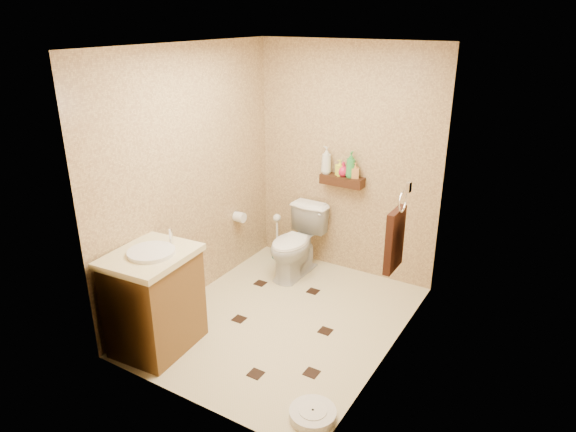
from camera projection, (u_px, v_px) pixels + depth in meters
The scene contains 19 objects.
ground at pixel (283, 320), 4.71m from camera, with size 2.50×2.50×0.00m, color beige.
wall_back at pixel (346, 162), 5.27m from camera, with size 2.00×0.04×2.40m, color tan.
wall_front at pixel (180, 252), 3.28m from camera, with size 2.00×0.04×2.40m, color tan.
wall_left at pixel (191, 178), 4.75m from camera, with size 0.04×2.50×2.40m, color tan.
wall_right at pixel (397, 220), 3.79m from camera, with size 0.04×2.50×2.40m, color tan.
ceiling at pixel (282, 45), 3.83m from camera, with size 2.00×2.50×0.02m, color white.
wall_shelf at pixel (342, 181), 5.27m from camera, with size 0.46×0.14×0.10m, color #3C1B10.
floor_accents at pixel (284, 325), 4.63m from camera, with size 1.25×1.47×0.01m.
toilet at pixel (296, 243), 5.41m from camera, with size 0.41×0.72×0.73m, color white.
vanity at pixel (155, 299), 4.20m from camera, with size 0.63×0.75×1.00m.
bathroom_scale at pixel (313, 414), 3.56m from camera, with size 0.43×0.43×0.07m.
toilet_brush at pixel (277, 242), 5.85m from camera, with size 0.12×0.12×0.53m.
towel_ring at pixel (395, 237), 4.13m from camera, with size 0.12×0.30×0.76m.
toilet_paper at pixel (240, 217), 5.46m from camera, with size 0.12×0.11×0.12m.
bottle_a at pixel (326, 160), 5.29m from camera, with size 0.11×0.11×0.28m, color beige.
bottle_b at pixel (340, 168), 5.23m from camera, with size 0.07×0.08×0.17m, color yellow.
bottle_c at pixel (343, 169), 5.22m from camera, with size 0.12×0.12×0.15m, color #BC163A.
bottle_d at pixel (351, 165), 5.16m from camera, with size 0.10×0.10×0.27m, color #2D893D.
bottle_e at pixel (355, 170), 5.15m from camera, with size 0.07×0.07×0.16m, color #C58241.
Camera 1 is at (2.12, -3.43, 2.63)m, focal length 32.00 mm.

